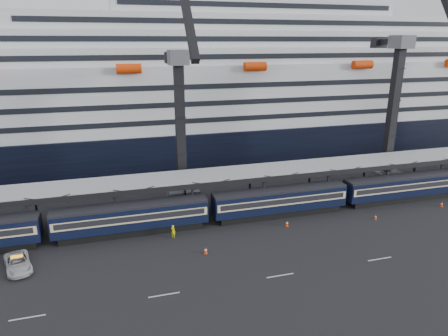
{
  "coord_description": "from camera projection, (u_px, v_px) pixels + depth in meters",
  "views": [
    {
      "loc": [
        -29.45,
        -36.92,
        23.15
      ],
      "look_at": [
        -16.04,
        10.0,
        7.58
      ],
      "focal_mm": 32.0,
      "sensor_mm": 36.0,
      "label": 1
    }
  ],
  "objects": [
    {
      "name": "pickup_truck",
      "position": [
        18.0,
        263.0,
        42.19
      ],
      "size": [
        3.76,
        5.65,
        1.44
      ],
      "primitive_type": "imported",
      "rotation": [
        0.0,
        0.0,
        0.29
      ],
      "color": "#ABAEB2",
      "rests_on": "ground"
    },
    {
      "name": "ground",
      "position": [
        373.0,
        240.0,
        48.57
      ],
      "size": [
        260.0,
        260.0,
        0.0
      ],
      "primitive_type": "plane",
      "color": "black",
      "rests_on": "ground"
    },
    {
      "name": "traffic_cone_c",
      "position": [
        287.0,
        223.0,
        52.13
      ],
      "size": [
        0.42,
        0.42,
        0.83
      ],
      "color": "red",
      "rests_on": "ground"
    },
    {
      "name": "cruise_ship",
      "position": [
        245.0,
        93.0,
        86.66
      ],
      "size": [
        214.09,
        28.84,
        34.0
      ],
      "color": "black",
      "rests_on": "ground"
    },
    {
      "name": "crane_dark_near",
      "position": [
        181.0,
        124.0,
        56.73
      ],
      "size": [
        4.5,
        17.75,
        35.08
      ],
      "color": "#4B4E52",
      "rests_on": "ground"
    },
    {
      "name": "worker",
      "position": [
        173.0,
        231.0,
        49.09
      ],
      "size": [
        0.7,
        0.68,
        1.62
      ],
      "primitive_type": "imported",
      "rotation": [
        0.0,
        0.0,
        2.41
      ],
      "color": "#FFF10D",
      "rests_on": "ground"
    },
    {
      "name": "traffic_cone_d",
      "position": [
        376.0,
        217.0,
        54.16
      ],
      "size": [
        0.35,
        0.35,
        0.71
      ],
      "color": "red",
      "rests_on": "ground"
    },
    {
      "name": "crane_dark_mid",
      "position": [
        395.0,
        104.0,
        64.54
      ],
      "size": [
        4.5,
        18.24,
        39.64
      ],
      "color": "#4B4E52",
      "rests_on": "ground"
    },
    {
      "name": "traffic_cone_e",
      "position": [
        442.0,
        204.0,
        58.34
      ],
      "size": [
        0.4,
        0.4,
        0.8
      ],
      "color": "red",
      "rests_on": "ground"
    },
    {
      "name": "canopy",
      "position": [
        319.0,
        166.0,
        59.79
      ],
      "size": [
        130.0,
        6.25,
        5.53
      ],
      "color": "gray",
      "rests_on": "ground"
    },
    {
      "name": "traffic_cone_b",
      "position": [
        206.0,
        250.0,
        45.43
      ],
      "size": [
        0.41,
        0.41,
        0.82
      ],
      "color": "red",
      "rests_on": "ground"
    },
    {
      "name": "train",
      "position": [
        302.0,
        198.0,
        55.84
      ],
      "size": [
        133.05,
        3.0,
        4.05
      ],
      "color": "black",
      "rests_on": "ground"
    }
  ]
}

